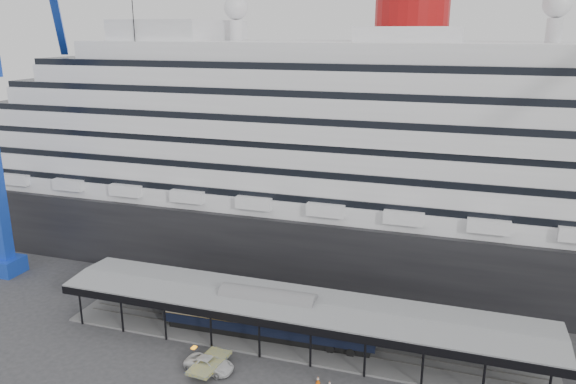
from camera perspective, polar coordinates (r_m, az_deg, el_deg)
name	(u,v)px	position (r m, az deg, el deg)	size (l,w,h in m)	color
ground	(282,366)	(62.56, -0.62, -17.27)	(200.00, 200.00, 0.00)	#323235
cruise_ship	(351,142)	(84.70, 6.37, 5.08)	(130.00, 30.00, 43.90)	black
platform_canopy	(296,324)	(65.39, 0.82, -13.25)	(56.00, 9.18, 5.30)	slate
port_truck	(209,364)	(62.07, -7.99, -16.94)	(2.43, 5.28, 1.47)	silver
pullman_carriage	(268,314)	(66.06, -2.06, -12.33)	(25.27, 4.04, 24.72)	black
traffic_cone_left	(205,369)	(62.00, -8.39, -17.37)	(0.44, 0.44, 0.78)	red
traffic_cone_mid	(318,380)	(59.95, 3.07, -18.49)	(0.46, 0.46, 0.80)	#DB5A0C
traffic_cone_right	(330,384)	(59.56, 4.25, -18.86)	(0.45, 0.45, 0.66)	#D5410B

